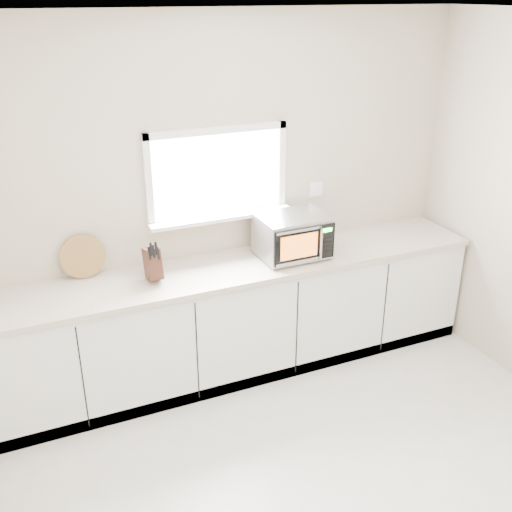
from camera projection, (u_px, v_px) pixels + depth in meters
back_wall at (217, 197)px, 4.54m from camera, size 4.00×0.17×2.70m
cabinets at (234, 321)px, 4.67m from camera, size 3.92×0.60×0.88m
countertop at (233, 268)px, 4.47m from camera, size 3.92×0.64×0.04m
microwave at (293, 235)px, 4.55m from camera, size 0.52×0.43×0.33m
knife_block at (153, 263)px, 4.19m from camera, size 0.10×0.21×0.30m
cutting_board at (83, 256)px, 4.23m from camera, size 0.32×0.08×0.32m
coffee_grinder at (323, 233)px, 4.79m from camera, size 0.14×0.14×0.20m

